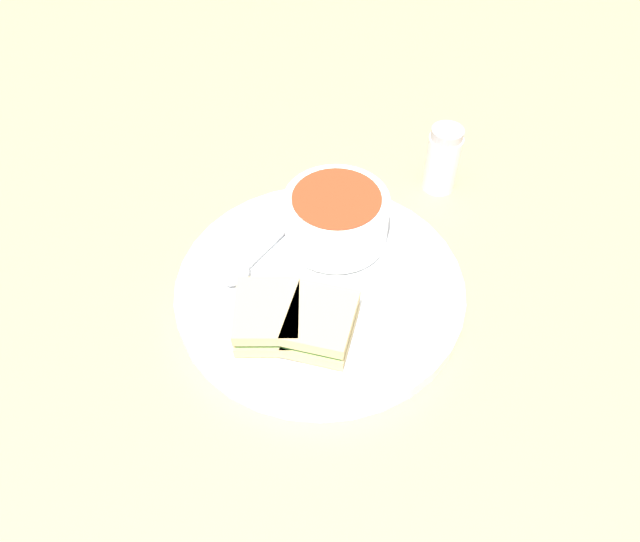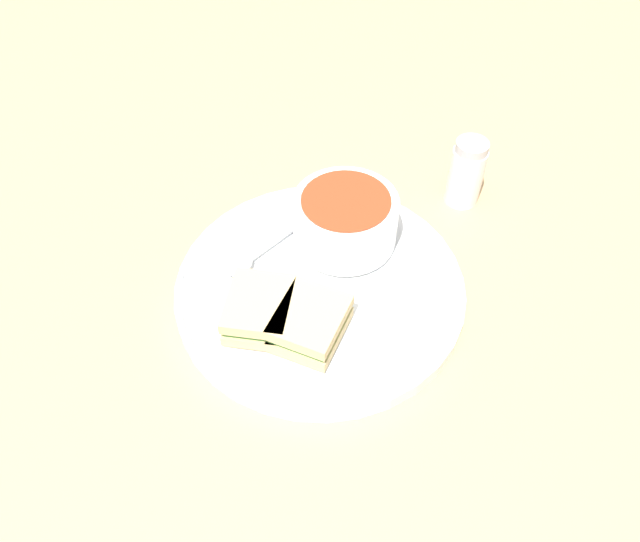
% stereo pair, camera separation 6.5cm
% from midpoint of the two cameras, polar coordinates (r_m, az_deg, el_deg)
% --- Properties ---
extents(ground_plane, '(2.40, 2.40, 0.00)m').
position_cam_midpoint_polar(ground_plane, '(0.68, -2.74, -2.24)').
color(ground_plane, tan).
extents(plate, '(0.31, 0.31, 0.02)m').
position_cam_midpoint_polar(plate, '(0.67, -2.77, -1.63)').
color(plate, white).
rests_on(plate, ground_plane).
extents(soup_bowl, '(0.12, 0.12, 0.06)m').
position_cam_midpoint_polar(soup_bowl, '(0.69, -1.23, 4.79)').
color(soup_bowl, white).
rests_on(soup_bowl, plate).
extents(spoon, '(0.13, 0.06, 0.01)m').
position_cam_midpoint_polar(spoon, '(0.68, -9.80, 0.05)').
color(spoon, silver).
rests_on(spoon, plate).
extents(sandwich_half_near, '(0.09, 0.10, 0.03)m').
position_cam_midpoint_polar(sandwich_half_near, '(0.62, -7.84, -4.31)').
color(sandwich_half_near, '#DBBC7F').
rests_on(sandwich_half_near, plate).
extents(sandwich_half_far, '(0.10, 0.10, 0.03)m').
position_cam_midpoint_polar(sandwich_half_far, '(0.61, -3.01, -5.01)').
color(sandwich_half_far, '#DBBC7F').
rests_on(sandwich_half_far, plate).
extents(salt_shaker, '(0.04, 0.04, 0.09)m').
position_cam_midpoint_polar(salt_shaker, '(0.79, 8.80, 9.94)').
color(salt_shaker, silver).
rests_on(salt_shaker, ground_plane).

